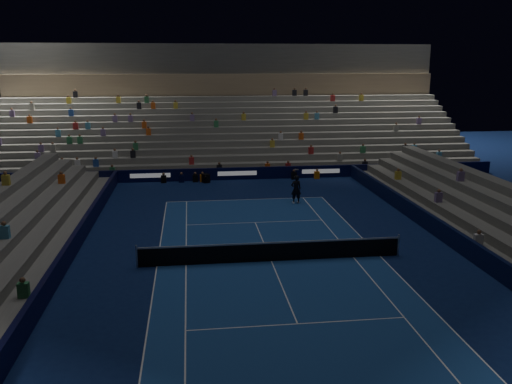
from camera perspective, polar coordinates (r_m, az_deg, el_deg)
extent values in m
plane|color=#0B1A47|center=(26.00, 1.66, -7.44)|extent=(90.00, 90.00, 0.00)
cube|color=navy|center=(25.99, 1.66, -7.43)|extent=(10.97, 23.77, 0.01)
cube|color=black|center=(43.52, -2.04, 1.99)|extent=(44.00, 0.25, 1.00)
cube|color=black|center=(28.87, 21.14, -5.16)|extent=(0.25, 37.00, 1.00)
cube|color=black|center=(26.23, -19.94, -6.94)|extent=(0.25, 37.00, 1.00)
cube|color=slate|center=(44.55, -2.16, 1.94)|extent=(44.00, 1.00, 0.50)
cube|color=slate|center=(45.47, -2.27, 2.51)|extent=(44.00, 1.00, 1.00)
cube|color=slate|center=(46.40, -2.38, 3.05)|extent=(44.00, 1.00, 1.50)
cube|color=slate|center=(47.34, -2.48, 3.57)|extent=(44.00, 1.00, 2.00)
cube|color=slate|center=(48.28, -2.59, 4.08)|extent=(44.00, 1.00, 2.50)
cube|color=slate|center=(49.22, -2.68, 4.56)|extent=(44.00, 1.00, 3.00)
cube|color=slate|center=(50.16, -2.78, 5.02)|extent=(44.00, 1.00, 3.50)
cube|color=slate|center=(51.11, -2.87, 5.47)|extent=(44.00, 1.00, 4.00)
cube|color=slate|center=(52.06, -2.95, 5.90)|extent=(44.00, 1.00, 4.50)
cube|color=slate|center=(53.02, -3.04, 6.32)|extent=(44.00, 1.00, 5.00)
cube|color=slate|center=(53.98, -3.12, 6.72)|extent=(44.00, 1.00, 5.50)
cube|color=slate|center=(54.94, -3.20, 7.10)|extent=(44.00, 1.00, 6.00)
cube|color=#8D7657|center=(55.70, -3.34, 11.43)|extent=(44.00, 0.60, 2.20)
cube|color=#41413F|center=(57.05, -3.47, 14.09)|extent=(44.00, 2.40, 3.00)
cube|color=#62635E|center=(29.33, 22.48, -5.50)|extent=(1.00, 37.00, 0.50)
cube|color=#62635E|center=(29.75, 24.21, -4.90)|extent=(1.00, 37.00, 1.00)
cube|color=slate|center=(26.51, -21.59, -7.45)|extent=(1.00, 37.00, 0.50)
cube|color=slate|center=(26.70, -23.73, -6.94)|extent=(1.00, 37.00, 1.00)
cube|color=slate|center=(26.92, -25.83, -6.42)|extent=(1.00, 37.00, 1.50)
cylinder|color=#B2B2B7|center=(25.67, -12.71, -6.77)|extent=(0.10, 0.10, 1.10)
cylinder|color=#B2B2B7|center=(27.47, 15.04, -5.52)|extent=(0.10, 0.10, 1.10)
cube|color=black|center=(25.84, 1.66, -6.51)|extent=(12.80, 0.03, 0.90)
cube|color=white|center=(25.67, 1.67, -5.49)|extent=(12.80, 0.04, 0.08)
imported|color=black|center=(36.21, 4.32, 0.31)|extent=(0.75, 0.52, 1.96)
cube|color=black|center=(42.68, -5.43, 1.49)|extent=(0.73, 0.78, 0.68)
cylinder|color=black|center=(42.16, -5.42, 1.62)|extent=(0.29, 0.38, 0.16)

